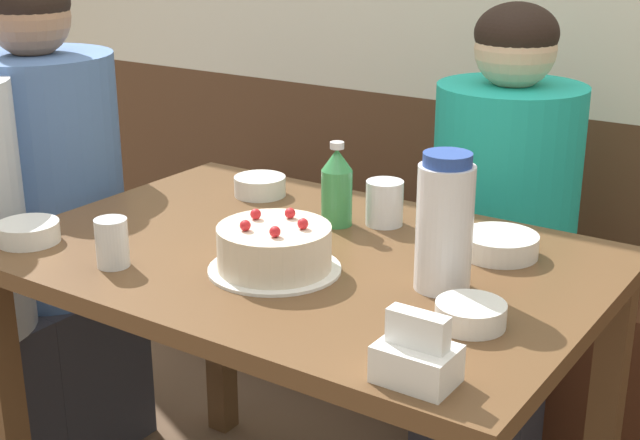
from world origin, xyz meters
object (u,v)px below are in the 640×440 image
object	(u,v)px
napkin_holder	(417,357)
bench_seat	(472,331)
bowl_soup_white	(499,245)
bowl_rice_small	(471,314)
birthday_cake	(274,249)
bowl_side_dish	(260,186)
bowl_sauce_shallow	(28,232)
glass_water_tall	(112,243)
person_teal_shirt	(51,226)
water_pitcher	(445,224)
soju_bottle	(337,186)
person_grey_tee	(501,250)
glass_tumbler_short	(385,203)

from	to	relation	value
napkin_holder	bench_seat	bearing A→B (deg)	109.87
bowl_soup_white	bowl_rice_small	bearing A→B (deg)	-74.81
birthday_cake	bowl_side_dish	distance (m)	0.46
napkin_holder	bowl_soup_white	bearing A→B (deg)	100.64
bowl_sauce_shallow	bowl_soup_white	bearing A→B (deg)	29.44
glass_water_tall	person_teal_shirt	world-z (taller)	person_teal_shirt
birthday_cake	water_pitcher	xyz separation A→B (m)	(0.29, 0.10, 0.08)
water_pitcher	soju_bottle	bearing A→B (deg)	152.22
soju_bottle	bowl_rice_small	bearing A→B (deg)	-33.07
bowl_side_dish	person_teal_shirt	xyz separation A→B (m)	(-0.54, -0.17, -0.15)
soju_bottle	bowl_side_dish	xyz separation A→B (m)	(-0.26, 0.07, -0.06)
person_grey_tee	bowl_side_dish	bearing A→B (deg)	-46.13
soju_bottle	glass_water_tall	bearing A→B (deg)	-117.23
bowl_side_dish	glass_tumbler_short	bearing A→B (deg)	-2.44
bowl_sauce_shallow	person_teal_shirt	distance (m)	0.50
birthday_cake	bowl_sauce_shallow	distance (m)	0.51
bowl_sauce_shallow	person_teal_shirt	world-z (taller)	person_teal_shirt
water_pitcher	soju_bottle	xyz separation A→B (m)	(-0.33, 0.17, -0.04)
napkin_holder	bowl_soup_white	world-z (taller)	napkin_holder
bench_seat	person_grey_tee	distance (m)	0.41
soju_bottle	person_grey_tee	bearing A→B (deg)	70.27
water_pitcher	glass_water_tall	bearing A→B (deg)	-155.65
bench_seat	bowl_rice_small	distance (m)	1.16
bowl_sauce_shallow	glass_tumbler_short	bearing A→B (deg)	42.36
soju_bottle	glass_tumbler_short	bearing A→B (deg)	34.90
bowl_sauce_shallow	glass_tumbler_short	world-z (taller)	glass_tumbler_short
glass_water_tall	glass_tumbler_short	xyz separation A→B (m)	(0.30, 0.48, 0.00)
person_teal_shirt	person_grey_tee	distance (m)	1.13
bowl_soup_white	person_grey_tee	world-z (taller)	person_grey_tee
bowl_sauce_shallow	person_teal_shirt	bearing A→B (deg)	136.46
person_teal_shirt	water_pitcher	bearing A→B (deg)	-3.90
glass_water_tall	glass_tumbler_short	bearing A→B (deg)	58.05
bowl_rice_small	person_grey_tee	world-z (taller)	person_grey_tee
napkin_holder	bowl_sauce_shallow	bearing A→B (deg)	176.10
soju_bottle	bowl_sauce_shallow	bearing A→B (deg)	-136.45
bench_seat	napkin_holder	distance (m)	1.34
soju_bottle	person_grey_tee	xyz separation A→B (m)	(0.17, 0.48, -0.26)
napkin_holder	glass_water_tall	size ratio (longest dim) A/B	1.21
person_teal_shirt	glass_tumbler_short	bearing A→B (deg)	9.97
birthday_cake	glass_water_tall	world-z (taller)	birthday_cake
bowl_side_dish	person_grey_tee	bearing A→B (deg)	43.87
soju_bottle	person_teal_shirt	bearing A→B (deg)	-173.02
water_pitcher	bowl_side_dish	distance (m)	0.64
water_pitcher	bowl_rice_small	distance (m)	0.18
soju_bottle	bowl_side_dish	world-z (taller)	soju_bottle
bench_seat	soju_bottle	xyz separation A→B (m)	(-0.03, -0.67, 0.59)
soju_bottle	bowl_rice_small	size ratio (longest dim) A/B	1.57
bowl_sauce_shallow	bowl_rice_small	bearing A→B (deg)	9.20
bowl_rice_small	person_teal_shirt	bearing A→B (deg)	171.40
napkin_holder	bowl_side_dish	bearing A→B (deg)	141.55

